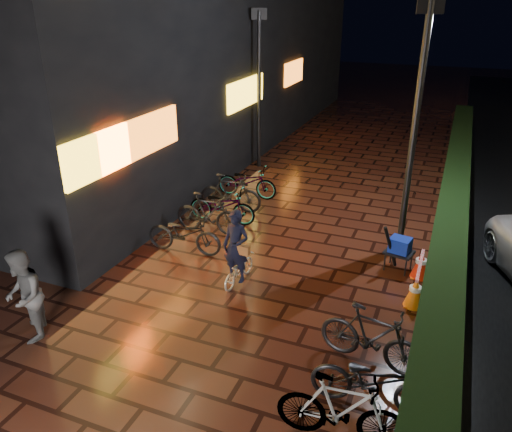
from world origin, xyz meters
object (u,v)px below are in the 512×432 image
at_px(cyclist, 237,257).
at_px(traffic_barrier, 418,277).
at_px(cart_assembly, 399,247).
at_px(bystander_person, 24,296).

xyz_separation_m(cyclist, traffic_barrier, (3.51, 1.11, -0.30)).
bearing_deg(cyclist, traffic_barrier, 17.52).
distance_m(traffic_barrier, cart_assembly, 0.91).
relative_size(bystander_person, cart_assembly, 1.55).
bearing_deg(traffic_barrier, cart_assembly, 124.88).
distance_m(cyclist, cart_assembly, 3.52).
bearing_deg(cyclist, cart_assembly, 31.24).
relative_size(cyclist, traffic_barrier, 1.06).
distance_m(bystander_person, traffic_barrier, 7.40).
distance_m(bystander_person, cyclist, 4.00).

